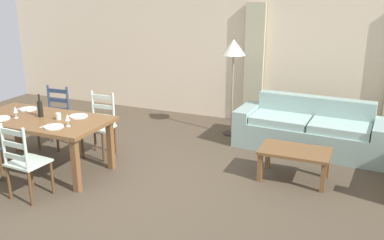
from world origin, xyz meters
name	(u,v)px	position (x,y,z in m)	size (l,w,h in m)	color
ground_plane	(128,184)	(0.00, 0.00, -0.01)	(9.60, 9.60, 0.02)	brown
wall_far	(217,48)	(0.00, 3.30, 1.35)	(9.60, 0.16, 2.70)	beige
curtain_panel_left	(254,65)	(0.78, 3.16, 1.10)	(0.35, 0.08, 2.20)	#B9B38D
dining_table	(41,124)	(-1.32, -0.05, 0.66)	(1.90, 0.96, 0.75)	brown
dining_chair_near_right	(25,162)	(-0.90, -0.82, 0.48)	(0.45, 0.43, 0.96)	silver
dining_chair_far_left	(55,117)	(-1.77, 0.74, 0.48)	(0.44, 0.42, 0.96)	#303F5C
dining_chair_far_right	(100,125)	(-0.89, 0.70, 0.48)	(0.44, 0.42, 0.96)	silver
dinner_plate_near_left	(1,118)	(-1.77, -0.30, 0.76)	(0.24, 0.24, 0.02)	white
dinner_plate_near_right	(54,127)	(-0.87, -0.30, 0.76)	(0.24, 0.24, 0.02)	white
fork_near_right	(45,126)	(-1.02, -0.30, 0.75)	(0.02, 0.17, 0.01)	silver
dinner_plate_far_left	(28,109)	(-1.77, 0.20, 0.76)	(0.24, 0.24, 0.02)	white
fork_far_left	(20,108)	(-1.92, 0.20, 0.75)	(0.02, 0.17, 0.01)	silver
dinner_plate_far_right	(79,116)	(-0.87, 0.20, 0.76)	(0.24, 0.24, 0.02)	white
fork_far_right	(70,115)	(-1.02, 0.20, 0.75)	(0.02, 0.17, 0.01)	silver
wine_bottle	(40,108)	(-1.35, 0.00, 0.87)	(0.07, 0.07, 0.32)	black
wine_glass_near_left	(15,110)	(-1.61, -0.18, 0.86)	(0.06, 0.06, 0.16)	white
wine_glass_near_right	(67,118)	(-0.73, -0.19, 0.86)	(0.06, 0.06, 0.16)	white
coffee_cup_primary	(58,116)	(-1.04, -0.01, 0.80)	(0.07, 0.07, 0.09)	beige
couch	(310,131)	(1.98, 2.20, 0.29)	(2.32, 0.93, 0.80)	#93AFA6
coffee_table	(295,154)	(1.95, 0.98, 0.36)	(0.90, 0.56, 0.42)	brown
standing_lamp	(233,53)	(0.63, 2.38, 1.41)	(0.40, 0.40, 1.64)	#332D28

